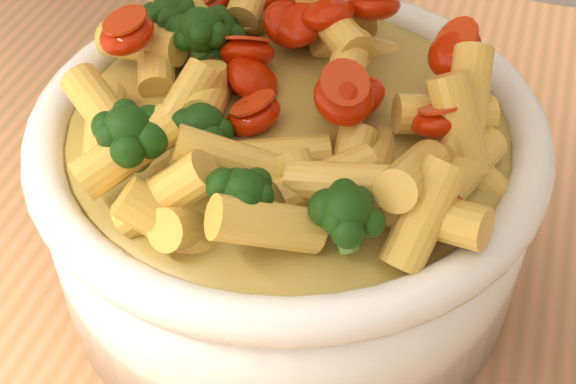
% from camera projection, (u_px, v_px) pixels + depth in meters
% --- Properties ---
extents(serving_bowl, '(0.27, 0.27, 0.11)m').
position_uv_depth(serving_bowl, '(288.00, 190.00, 0.44)').
color(serving_bowl, white).
rests_on(serving_bowl, table).
extents(pasta_salad, '(0.21, 0.21, 0.05)m').
position_uv_depth(pasta_salad, '(288.00, 86.00, 0.39)').
color(pasta_salad, '#FFC850').
rests_on(pasta_salad, serving_bowl).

